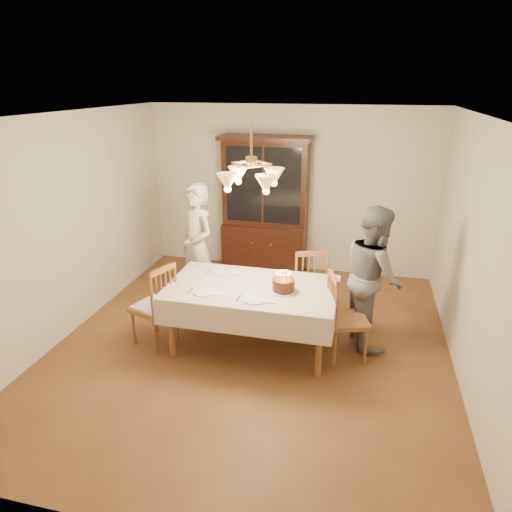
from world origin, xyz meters
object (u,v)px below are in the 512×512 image
(china_hutch, at_px, (265,209))
(chair_far_side, at_px, (308,287))
(dining_table, at_px, (252,292))
(birthday_cake, at_px, (283,285))
(elderly_woman, at_px, (197,247))

(china_hutch, bearing_deg, chair_far_side, -58.47)
(chair_far_side, bearing_deg, china_hutch, 121.53)
(dining_table, relative_size, chair_far_side, 1.90)
(china_hutch, bearing_deg, dining_table, -81.30)
(dining_table, bearing_deg, china_hutch, 98.70)
(dining_table, xyz_separation_m, birthday_cake, (0.37, -0.04, 0.15))
(chair_far_side, xyz_separation_m, elderly_woman, (-1.50, 0.03, 0.41))
(dining_table, relative_size, china_hutch, 0.88)
(dining_table, distance_m, elderly_woman, 1.28)
(chair_far_side, bearing_deg, elderly_woman, 178.92)
(birthday_cake, bearing_deg, dining_table, 173.33)
(china_hutch, bearing_deg, birthday_cake, -72.79)
(dining_table, relative_size, birthday_cake, 6.33)
(china_hutch, xyz_separation_m, chair_far_side, (0.89, -1.45, -0.60))
(china_hutch, xyz_separation_m, birthday_cake, (0.71, -2.30, -0.21))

